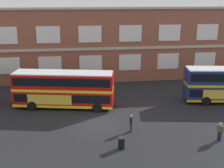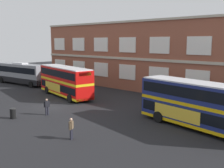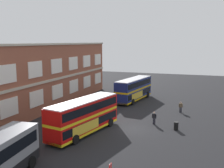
% 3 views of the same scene
% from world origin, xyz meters
% --- Properties ---
extents(ground_plane, '(120.00, 120.00, 0.00)m').
position_xyz_m(ground_plane, '(0.00, 2.00, 0.00)').
color(ground_plane, black).
extents(brick_terminal_building, '(44.92, 8.19, 10.55)m').
position_xyz_m(brick_terminal_building, '(2.91, 17.98, 5.13)').
color(brick_terminal_building, brown).
rests_on(brick_terminal_building, ground).
extents(double_decker_near, '(11.29, 4.69, 4.07)m').
position_xyz_m(double_decker_near, '(-3.46, 4.89, 2.15)').
color(double_decker_near, red).
rests_on(double_decker_near, ground).
extents(waiting_passenger, '(0.40, 0.61, 1.70)m').
position_xyz_m(waiting_passenger, '(10.08, -4.96, 0.93)').
color(waiting_passenger, black).
rests_on(waiting_passenger, ground).
extents(second_passenger, '(0.34, 0.64, 1.70)m').
position_xyz_m(second_passenger, '(2.78, -2.26, 0.93)').
color(second_passenger, black).
rests_on(second_passenger, ground).
extents(station_litter_bin, '(0.60, 0.60, 1.03)m').
position_xyz_m(station_litter_bin, '(1.41, -5.26, 0.52)').
color(station_litter_bin, black).
rests_on(station_litter_bin, ground).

